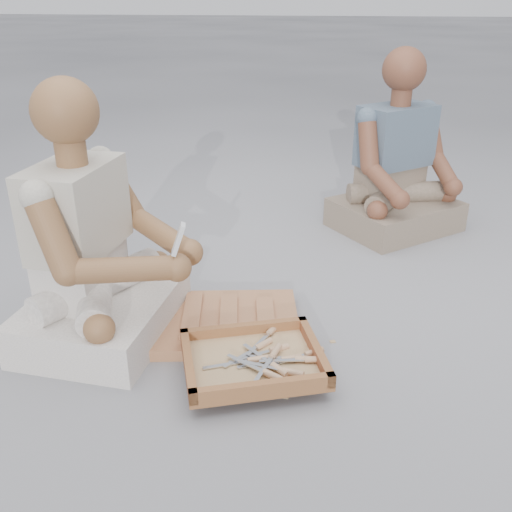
# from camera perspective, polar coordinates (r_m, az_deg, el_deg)

# --- Properties ---
(ground) EXTENTS (60.00, 60.00, 0.00)m
(ground) POSITION_cam_1_polar(r_m,az_deg,el_deg) (2.15, 0.58, -8.17)
(ground) COLOR #98979D
(ground) RESTS_ON ground
(carved_panel) EXTENTS (0.72, 0.54, 0.04)m
(carved_panel) POSITION_cam_1_polar(r_m,az_deg,el_deg) (2.20, -4.43, -6.66)
(carved_panel) COLOR #A0653E
(carved_panel) RESTS_ON ground
(tool_tray) EXTENTS (0.55, 0.49, 0.06)m
(tool_tray) POSITION_cam_1_polar(r_m,az_deg,el_deg) (1.92, -0.29, -10.43)
(tool_tray) COLOR brown
(tool_tray) RESTS_ON carved_panel
(chisel_0) EXTENTS (0.22, 0.03, 0.02)m
(chisel_0) POSITION_cam_1_polar(r_m,az_deg,el_deg) (1.91, 4.32, -10.22)
(chisel_0) COLOR silver
(chisel_0) RESTS_ON tool_tray
(chisel_1) EXTENTS (0.21, 0.10, 0.02)m
(chisel_1) POSITION_cam_1_polar(r_m,az_deg,el_deg) (1.92, 2.92, -10.30)
(chisel_1) COLOR silver
(chisel_1) RESTS_ON tool_tray
(chisel_2) EXTENTS (0.19, 0.14, 0.02)m
(chisel_2) POSITION_cam_1_polar(r_m,az_deg,el_deg) (1.96, 1.75, -9.37)
(chisel_2) COLOR silver
(chisel_2) RESTS_ON tool_tray
(chisel_3) EXTENTS (0.21, 0.10, 0.02)m
(chisel_3) POSITION_cam_1_polar(r_m,az_deg,el_deg) (1.91, -0.46, -10.39)
(chisel_3) COLOR silver
(chisel_3) RESTS_ON tool_tray
(chisel_4) EXTENTS (0.22, 0.06, 0.02)m
(chisel_4) POSITION_cam_1_polar(r_m,az_deg,el_deg) (1.91, 5.30, -10.28)
(chisel_4) COLOR silver
(chisel_4) RESTS_ON tool_tray
(chisel_5) EXTENTS (0.15, 0.19, 0.02)m
(chisel_5) POSITION_cam_1_polar(r_m,az_deg,el_deg) (1.97, 0.32, -9.07)
(chisel_5) COLOR silver
(chisel_5) RESTS_ON tool_tray
(chisel_6) EXTENTS (0.10, 0.21, 0.02)m
(chisel_6) POSITION_cam_1_polar(r_m,az_deg,el_deg) (2.04, 1.46, -7.58)
(chisel_6) COLOR silver
(chisel_6) RESTS_ON tool_tray
(chisel_7) EXTENTS (0.07, 0.22, 0.02)m
(chisel_7) POSITION_cam_1_polar(r_m,az_deg,el_deg) (1.92, 1.74, -9.84)
(chisel_7) COLOR silver
(chisel_7) RESTS_ON tool_tray
(chisel_8) EXTENTS (0.19, 0.14, 0.02)m
(chisel_8) POSITION_cam_1_polar(r_m,az_deg,el_deg) (1.95, 5.27, -9.71)
(chisel_8) COLOR silver
(chisel_8) RESTS_ON tool_tray
(chisel_9) EXTENTS (0.17, 0.16, 0.02)m
(chisel_9) POSITION_cam_1_polar(r_m,az_deg,el_deg) (1.87, 1.94, -10.99)
(chisel_9) COLOR silver
(chisel_9) RESTS_ON tool_tray
(chisel_10) EXTENTS (0.22, 0.07, 0.02)m
(chisel_10) POSITION_cam_1_polar(r_m,az_deg,el_deg) (1.85, 3.05, -11.42)
(chisel_10) COLOR silver
(chisel_10) RESTS_ON tool_tray
(chisel_11) EXTENTS (0.20, 0.12, 0.02)m
(chisel_11) POSITION_cam_1_polar(r_m,az_deg,el_deg) (1.84, 1.14, -11.64)
(chisel_11) COLOR silver
(chisel_11) RESTS_ON tool_tray
(wood_chip_0) EXTENTS (0.02, 0.02, 0.00)m
(wood_chip_0) POSITION_cam_1_polar(r_m,az_deg,el_deg) (2.14, 7.68, -8.48)
(wood_chip_0) COLOR tan
(wood_chip_0) RESTS_ON ground
(wood_chip_1) EXTENTS (0.02, 0.02, 0.00)m
(wood_chip_1) POSITION_cam_1_polar(r_m,az_deg,el_deg) (1.87, 3.05, -13.84)
(wood_chip_1) COLOR tan
(wood_chip_1) RESTS_ON ground
(wood_chip_2) EXTENTS (0.02, 0.02, 0.00)m
(wood_chip_2) POSITION_cam_1_polar(r_m,az_deg,el_deg) (2.18, -4.14, -7.70)
(wood_chip_2) COLOR tan
(wood_chip_2) RESTS_ON ground
(wood_chip_3) EXTENTS (0.02, 0.02, 0.00)m
(wood_chip_3) POSITION_cam_1_polar(r_m,az_deg,el_deg) (2.20, -0.18, -7.33)
(wood_chip_3) COLOR tan
(wood_chip_3) RESTS_ON ground
(wood_chip_4) EXTENTS (0.02, 0.02, 0.00)m
(wood_chip_4) POSITION_cam_1_polar(r_m,az_deg,el_deg) (2.16, 4.44, -8.01)
(wood_chip_4) COLOR tan
(wood_chip_4) RESTS_ON ground
(wood_chip_5) EXTENTS (0.02, 0.02, 0.00)m
(wood_chip_5) POSITION_cam_1_polar(r_m,az_deg,el_deg) (1.99, -4.95, -11.22)
(wood_chip_5) COLOR tan
(wood_chip_5) RESTS_ON ground
(wood_chip_6) EXTENTS (0.02, 0.02, 0.00)m
(wood_chip_6) POSITION_cam_1_polar(r_m,az_deg,el_deg) (2.22, 2.93, -6.98)
(wood_chip_6) COLOR tan
(wood_chip_6) RESTS_ON ground
(wood_chip_7) EXTENTS (0.02, 0.02, 0.00)m
(wood_chip_7) POSITION_cam_1_polar(r_m,az_deg,el_deg) (1.96, 1.59, -11.75)
(wood_chip_7) COLOR tan
(wood_chip_7) RESTS_ON ground
(craftsman) EXTENTS (0.65, 0.64, 0.94)m
(craftsman) POSITION_cam_1_polar(r_m,az_deg,el_deg) (2.11, -15.84, -0.02)
(craftsman) COLOR silver
(craftsman) RESTS_ON ground
(companion) EXTENTS (0.76, 0.75, 0.93)m
(companion) POSITION_cam_1_polar(r_m,az_deg,el_deg) (3.12, 13.94, 8.16)
(companion) COLOR gray
(companion) RESTS_ON ground
(mobile_phone) EXTENTS (0.06, 0.06, 0.11)m
(mobile_phone) POSITION_cam_1_polar(r_m,az_deg,el_deg) (1.87, -7.77, 1.69)
(mobile_phone) COLOR silver
(mobile_phone) RESTS_ON craftsman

